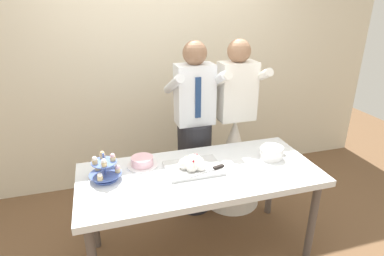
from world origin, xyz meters
name	(u,v)px	position (x,y,z in m)	size (l,w,h in m)	color
ground_plane	(199,252)	(0.00, 0.00, 0.00)	(8.00, 8.00, 0.00)	brown
rear_wall	(161,52)	(0.00, 1.37, 1.45)	(5.20, 0.10, 2.90)	beige
dessert_table	(200,180)	(0.00, 0.00, 0.70)	(1.80, 0.80, 0.78)	silver
cupcake_stand	(105,169)	(-0.68, 0.09, 0.86)	(0.23, 0.23, 0.21)	#4C66B2
main_cake_tray	(193,165)	(-0.04, 0.05, 0.82)	(0.43, 0.31, 0.12)	silver
plate_stack	(271,152)	(0.62, 0.05, 0.82)	(0.19, 0.18, 0.10)	white
round_cake	(142,162)	(-0.40, 0.22, 0.81)	(0.24, 0.24, 0.08)	white
person_groom	(195,140)	(0.15, 0.62, 0.75)	(0.46, 0.49, 1.66)	#232328
person_bride	(234,150)	(0.55, 0.61, 0.58)	(0.56, 0.56, 1.66)	white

